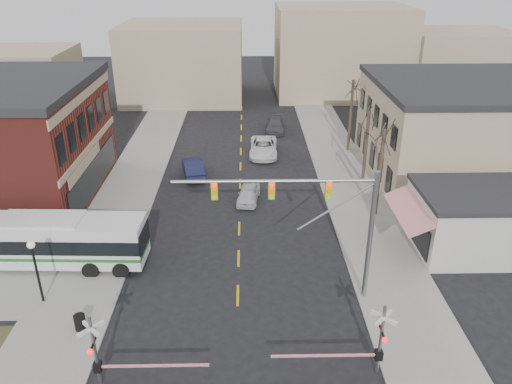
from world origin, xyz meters
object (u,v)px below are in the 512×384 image
trash_bin (80,322)px  car_d (275,125)px  rr_crossing_east (372,341)px  car_b (193,168)px  car_c (263,147)px  pedestrian_near (95,261)px  traffic_signal_mast (319,210)px  rr_crossing_west (105,352)px  car_a (249,193)px  pedestrian_far (95,228)px  street_lamp (34,259)px  transit_bus (45,240)px

trash_bin → car_d: (12.21, 33.43, 0.14)m
rr_crossing_east → car_d: rr_crossing_east is taller
car_b → car_c: 8.36m
car_c → pedestrian_near: 23.45m
car_b → car_c: (6.55, 5.20, -0.01)m
traffic_signal_mast → pedestrian_near: bearing=168.8°
traffic_signal_mast → rr_crossing_west: (-10.33, -6.35, -3.82)m
car_a → pedestrian_far: 12.31m
trash_bin → car_c: car_c is taller
traffic_signal_mast → street_lamp: 15.91m
trash_bin → transit_bus: bearing=121.5°
car_a → car_d: bearing=88.3°
trash_bin → rr_crossing_west: bearing=-57.0°
transit_bus → car_d: transit_bus is taller
traffic_signal_mast → pedestrian_far: size_ratio=6.80×
car_b → pedestrian_near: (-4.62, -15.42, 0.15)m
car_b → pedestrian_far: pedestrian_far is taller
transit_bus → street_lamp: street_lamp is taller
pedestrian_near → car_d: bearing=-23.4°
rr_crossing_west → pedestrian_far: (-4.17, 13.26, -1.05)m
traffic_signal_mast → street_lamp: traffic_signal_mast is taller
street_lamp → car_b: street_lamp is taller
street_lamp → trash_bin: street_lamp is taller
trash_bin → pedestrian_near: pedestrian_near is taller
car_b → pedestrian_near: size_ratio=2.94×
traffic_signal_mast → car_b: size_ratio=2.20×
car_b → pedestrian_near: pedestrian_near is taller
transit_bus → pedestrian_far: (2.17, 3.14, -0.92)m
street_lamp → pedestrian_near: (2.34, 2.79, -2.03)m
car_b → car_c: size_ratio=0.85×
car_d → car_a: bearing=-94.9°
car_b → rr_crossing_west: bearing=74.5°
street_lamp → trash_bin: (2.89, -2.45, -2.43)m
rr_crossing_east → rr_crossing_west: bearing=-177.7°
rr_crossing_west → street_lamp: bearing=130.7°
car_c → car_d: size_ratio=1.19×
car_a → street_lamp: bearing=-124.3°
rr_crossing_east → pedestrian_near: (-15.20, 8.51, -1.01)m
transit_bus → car_c: size_ratio=2.21×
trash_bin → car_a: 17.91m
car_b → car_c: car_b is taller
transit_bus → street_lamp: (1.01, -3.92, 1.15)m
transit_bus → pedestrian_near: bearing=-18.7°
traffic_signal_mast → pedestrian_far: traffic_signal_mast is taller
rr_crossing_west → car_c: 30.74m
street_lamp → car_c: 27.11m
pedestrian_far → car_a: bearing=-16.2°
trash_bin → pedestrian_far: bearing=100.3°
trash_bin → car_a: (9.05, 15.46, 0.12)m
trash_bin → car_d: car_d is taller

